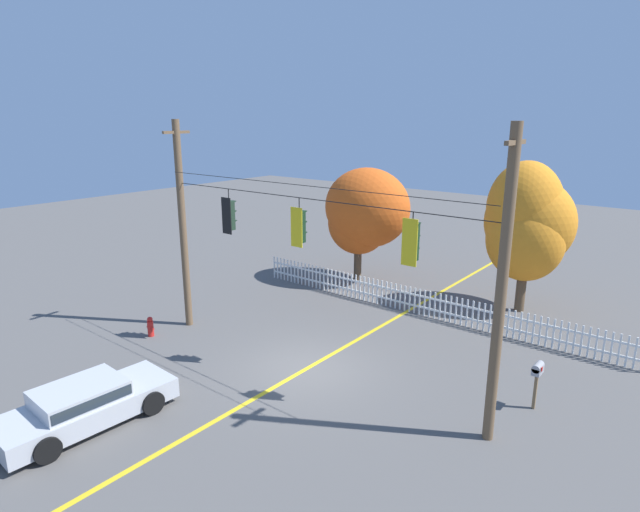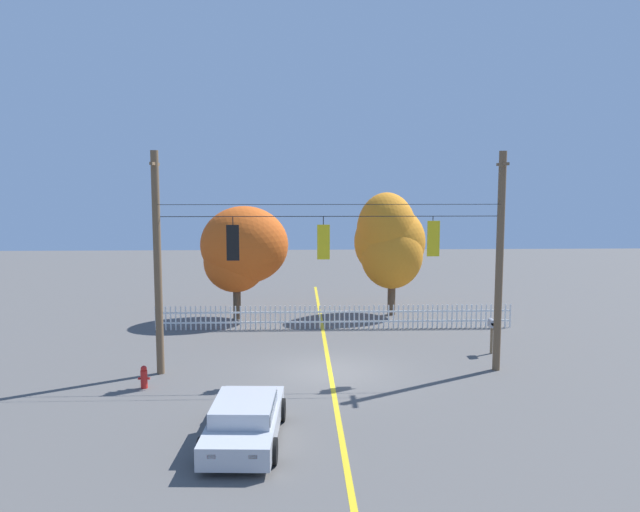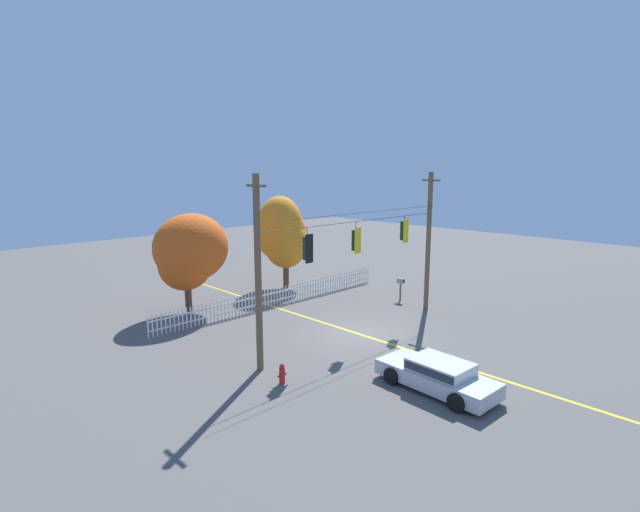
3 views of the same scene
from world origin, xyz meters
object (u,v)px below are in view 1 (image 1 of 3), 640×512
autumn_maple_mid (527,223)px  traffic_signal_eastbound_side (412,241)px  traffic_signal_northbound_secondary (299,227)px  roadside_mailbox (537,372)px  parked_car (85,403)px  fire_hydrant (150,327)px  traffic_signal_northbound_primary (229,215)px  autumn_maple_near_fence (364,213)px

autumn_maple_mid → traffic_signal_eastbound_side: bearing=-89.5°
traffic_signal_northbound_secondary → roadside_mailbox: (6.62, 2.12, -3.49)m
traffic_signal_northbound_secondary → parked_car: traffic_signal_northbound_secondary is taller
fire_hydrant → roadside_mailbox: (12.49, 3.69, 0.75)m
traffic_signal_northbound_primary → autumn_maple_near_fence: autumn_maple_near_fence is taller
autumn_maple_near_fence → autumn_maple_mid: bearing=6.2°
parked_car → fire_hydrant: size_ratio=6.00×
traffic_signal_northbound_primary → autumn_maple_near_fence: (-0.49, 8.87, -1.22)m
roadside_mailbox → traffic_signal_northbound_primary: bearing=-167.7°
autumn_maple_mid → parked_car: size_ratio=1.36×
traffic_signal_eastbound_side → autumn_maple_near_fence: bearing=129.7°
traffic_signal_northbound_secondary → autumn_maple_mid: bearing=69.1°
traffic_signal_northbound_primary → traffic_signal_eastbound_side: same height
traffic_signal_northbound_secondary → autumn_maple_mid: size_ratio=0.24×
autumn_maple_near_fence → roadside_mailbox: size_ratio=4.01×
traffic_signal_northbound_primary → fire_hydrant: (-2.79, -1.56, -4.22)m
autumn_maple_mid → parked_car: autumn_maple_mid is taller
roadside_mailbox → traffic_signal_eastbound_side: bearing=-143.2°
traffic_signal_northbound_primary → traffic_signal_eastbound_side: (6.87, -0.00, 0.12)m
autumn_maple_mid → fire_hydrant: (-9.56, -11.23, -3.29)m
traffic_signal_northbound_primary → roadside_mailbox: bearing=12.3°
traffic_signal_eastbound_side → autumn_maple_near_fence: autumn_maple_near_fence is taller
parked_car → roadside_mailbox: 12.00m
fire_hydrant → traffic_signal_northbound_primary: bearing=29.3°
fire_hydrant → autumn_maple_mid: bearing=49.6°
traffic_signal_eastbound_side → parked_car: (-6.04, -5.92, -4.10)m
autumn_maple_near_fence → parked_car: 15.10m
autumn_maple_mid → fire_hydrant: size_ratio=8.18×
traffic_signal_northbound_secondary → fire_hydrant: 7.41m
autumn_maple_near_fence → fire_hydrant: bearing=-102.4°
autumn_maple_mid → fire_hydrant: bearing=-130.4°
traffic_signal_northbound_secondary → traffic_signal_eastbound_side: bearing=-0.0°
autumn_maple_near_fence → autumn_maple_mid: size_ratio=0.90×
traffic_signal_northbound_primary → roadside_mailbox: (9.71, 2.12, -3.47)m
traffic_signal_northbound_secondary → roadside_mailbox: traffic_signal_northbound_secondary is taller
traffic_signal_northbound_primary → fire_hydrant: size_ratio=2.00×
traffic_signal_northbound_primary → traffic_signal_northbound_secondary: 3.09m
traffic_signal_eastbound_side → traffic_signal_northbound_secondary: bearing=180.0°
traffic_signal_northbound_secondary → autumn_maple_near_fence: (-3.58, 8.87, -1.24)m
traffic_signal_northbound_primary → autumn_maple_near_fence: size_ratio=0.27×
parked_car → fire_hydrant: (-3.61, 4.36, -0.24)m
parked_car → traffic_signal_eastbound_side: bearing=44.4°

